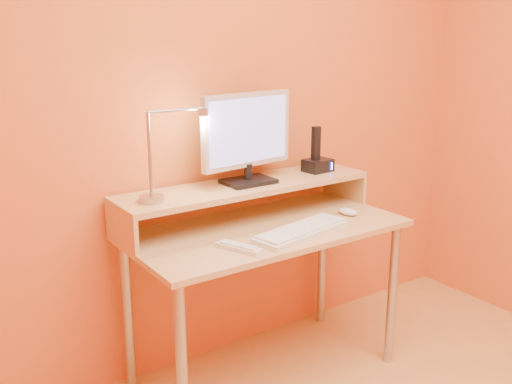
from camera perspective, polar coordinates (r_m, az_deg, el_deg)
wall_back at (r=2.65m, az=-3.07°, el=9.39°), size 3.00×0.04×2.50m
desk_leg_fl at (r=2.21m, az=-7.35°, el=-17.02°), size 0.04×0.04×0.69m
desk_leg_fr at (r=2.81m, az=13.30°, el=-9.85°), size 0.04×0.04×0.69m
desk_leg_bl at (r=2.61m, az=-12.53°, el=-11.88°), size 0.04×0.04×0.69m
desk_leg_br at (r=3.13m, az=6.52°, el=-6.80°), size 0.04×0.04×0.69m
desk_lower at (r=2.50m, az=0.96°, el=-3.70°), size 1.20×0.60×0.02m
shelf_riser_left at (r=2.34m, az=-13.14°, el=-3.45°), size 0.02×0.30×0.14m
shelf_riser_right at (r=2.95m, az=8.65°, el=0.73°), size 0.02×0.30×0.14m
desk_shelf at (r=2.57m, az=-0.96°, el=0.57°), size 1.20×0.30×0.02m
monitor_foot at (r=2.57m, az=-0.76°, el=1.07°), size 0.22×0.16×0.02m
monitor_neck at (r=2.56m, az=-0.77°, el=2.02°), size 0.04×0.04×0.07m
monitor_panel at (r=2.53m, az=-0.91°, el=6.14°), size 0.47×0.09×0.32m
monitor_back at (r=2.55m, az=-1.20°, el=6.21°), size 0.42×0.06×0.27m
monitor_screen at (r=2.52m, az=-0.67°, el=6.08°), size 0.43×0.05×0.28m
lamp_base at (r=2.32m, az=-10.24°, el=-0.68°), size 0.10×0.10×0.02m
lamp_post at (r=2.28m, az=-10.45°, el=3.61°), size 0.01×0.01×0.33m
lamp_arm at (r=2.30m, az=-7.91°, el=8.00°), size 0.24×0.01×0.01m
lamp_head at (r=2.36m, az=-5.28°, el=7.89°), size 0.04×0.04×0.03m
lamp_bulb at (r=2.36m, az=-5.27°, el=7.51°), size 0.03×0.03×0.00m
phone_dock at (r=2.81m, az=6.11°, el=2.64°), size 0.14×0.11×0.06m
phone_handset at (r=2.78m, az=5.94°, el=4.81°), size 0.04×0.03×0.16m
phone_led at (r=2.80m, az=7.49°, el=2.55°), size 0.01×0.00×0.04m
keyboard at (r=2.41m, az=4.52°, el=-3.93°), size 0.48×0.23×0.02m
mouse at (r=2.68m, az=9.05°, el=-1.92°), size 0.07×0.11×0.03m
remote_control at (r=2.23m, az=-1.70°, el=-5.53°), size 0.12×0.20×0.02m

